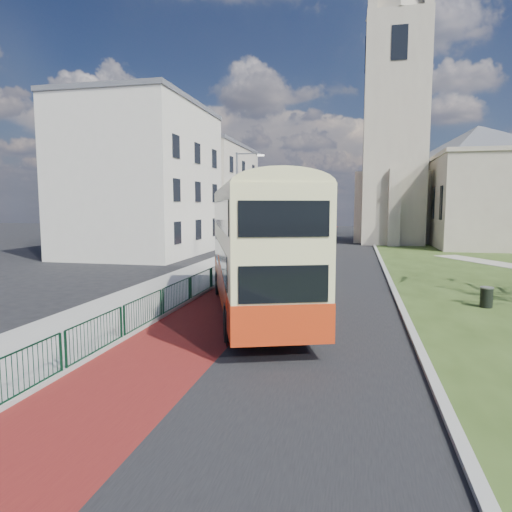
# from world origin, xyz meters

# --- Properties ---
(ground) EXTENTS (160.00, 160.00, 0.00)m
(ground) POSITION_xyz_m (0.00, 0.00, 0.00)
(ground) COLOR black
(ground) RESTS_ON ground
(road_carriageway) EXTENTS (9.00, 120.00, 0.01)m
(road_carriageway) POSITION_xyz_m (1.50, 20.00, 0.01)
(road_carriageway) COLOR black
(road_carriageway) RESTS_ON ground
(bus_lane) EXTENTS (3.40, 120.00, 0.01)m
(bus_lane) POSITION_xyz_m (-1.20, 20.00, 0.01)
(bus_lane) COLOR #591414
(bus_lane) RESTS_ON ground
(pavement_west) EXTENTS (4.00, 120.00, 0.12)m
(pavement_west) POSITION_xyz_m (-5.00, 20.00, 0.06)
(pavement_west) COLOR gray
(pavement_west) RESTS_ON ground
(kerb_west) EXTENTS (0.25, 120.00, 0.13)m
(kerb_west) POSITION_xyz_m (-3.00, 20.00, 0.07)
(kerb_west) COLOR #999993
(kerb_west) RESTS_ON ground
(kerb_east) EXTENTS (0.25, 80.00, 0.13)m
(kerb_east) POSITION_xyz_m (6.10, 22.00, 0.07)
(kerb_east) COLOR #999993
(kerb_east) RESTS_ON ground
(pedestrian_railing) EXTENTS (0.07, 24.00, 1.12)m
(pedestrian_railing) POSITION_xyz_m (-2.95, 4.00, 0.55)
(pedestrian_railing) COLOR #0B321D
(pedestrian_railing) RESTS_ON ground
(gothic_church) EXTENTS (16.38, 18.00, 40.00)m
(gothic_church) POSITION_xyz_m (12.56, 38.00, 13.13)
(gothic_church) COLOR gray
(gothic_church) RESTS_ON ground
(street_block_near) EXTENTS (10.30, 14.30, 13.00)m
(street_block_near) POSITION_xyz_m (-14.00, 22.00, 6.51)
(street_block_near) COLOR beige
(street_block_near) RESTS_ON ground
(street_block_far) EXTENTS (10.30, 16.30, 11.50)m
(street_block_far) POSITION_xyz_m (-14.00, 38.00, 5.76)
(street_block_far) COLOR #BBB29E
(street_block_far) RESTS_ON ground
(streetlamp) EXTENTS (2.13, 0.18, 8.00)m
(streetlamp) POSITION_xyz_m (-4.35, 18.00, 4.59)
(streetlamp) COLOR gray
(streetlamp) RESTS_ON pavement_west
(bus) EXTENTS (6.66, 12.33, 5.05)m
(bus) POSITION_xyz_m (0.38, 2.35, 2.88)
(bus) COLOR #B63010
(bus) RESTS_ON ground
(litter_bin) EXTENTS (0.65, 0.65, 0.86)m
(litter_bin) POSITION_xyz_m (9.55, 5.29, 0.47)
(litter_bin) COLOR black
(litter_bin) RESTS_ON grass_green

